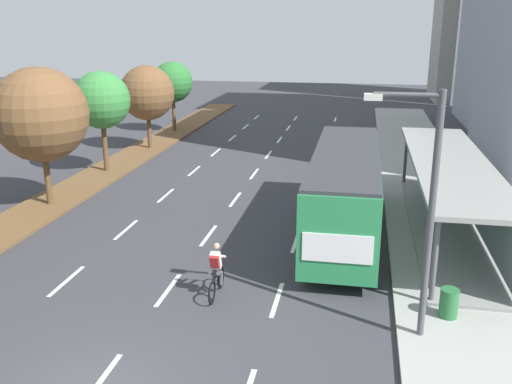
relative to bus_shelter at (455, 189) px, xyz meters
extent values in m
cube|color=brown|center=(-17.83, 7.73, -1.80)|extent=(2.60, 52.00, 0.12)
cube|color=#9E9E99|center=(-0.28, 7.73, -1.79)|extent=(4.50, 52.00, 0.15)
cube|color=white|center=(-13.03, -6.93, -1.86)|extent=(0.14, 2.29, 0.01)
cube|color=white|center=(-13.03, -2.09, -1.86)|extent=(0.14, 2.29, 0.01)
cube|color=white|center=(-13.03, 2.76, -1.86)|extent=(0.14, 2.29, 0.01)
cube|color=white|center=(-13.03, 7.61, -1.86)|extent=(0.14, 2.29, 0.01)
cube|color=white|center=(-13.03, 12.46, -1.86)|extent=(0.14, 2.29, 0.01)
cube|color=white|center=(-13.03, 17.31, -1.86)|extent=(0.14, 2.29, 0.01)
cube|color=white|center=(-13.03, 22.15, -1.86)|extent=(0.14, 2.29, 0.01)
cube|color=white|center=(-13.03, 27.00, -1.86)|extent=(0.14, 2.29, 0.01)
cube|color=white|center=(-9.53, -11.78, -1.86)|extent=(0.14, 2.29, 0.01)
cube|color=white|center=(-9.53, -6.93, -1.86)|extent=(0.14, 2.29, 0.01)
cube|color=white|center=(-9.53, -2.09, -1.86)|extent=(0.14, 2.29, 0.01)
cube|color=white|center=(-9.53, 2.76, -1.86)|extent=(0.14, 2.29, 0.01)
cube|color=white|center=(-9.53, 7.61, -1.86)|extent=(0.14, 2.29, 0.01)
cube|color=white|center=(-9.53, 12.46, -1.86)|extent=(0.14, 2.29, 0.01)
cube|color=white|center=(-9.53, 17.31, -1.86)|extent=(0.14, 2.29, 0.01)
cube|color=white|center=(-9.53, 22.15, -1.86)|extent=(0.14, 2.29, 0.01)
cube|color=white|center=(-9.53, 27.00, -1.86)|extent=(0.14, 2.29, 0.01)
cube|color=white|center=(-6.03, -6.93, -1.86)|extent=(0.14, 2.29, 0.01)
cube|color=white|center=(-6.03, -2.09, -1.86)|extent=(0.14, 2.29, 0.01)
cube|color=white|center=(-6.03, 2.76, -1.86)|extent=(0.14, 2.29, 0.01)
cube|color=white|center=(-6.03, 7.61, -1.86)|extent=(0.14, 2.29, 0.01)
cube|color=white|center=(-6.03, 12.46, -1.86)|extent=(0.14, 2.29, 0.01)
cube|color=white|center=(-6.03, 17.31, -1.86)|extent=(0.14, 2.29, 0.01)
cube|color=white|center=(-6.03, 22.15, -1.86)|extent=(0.14, 2.29, 0.01)
cube|color=white|center=(-6.03, 27.00, -1.86)|extent=(0.14, 2.29, 0.01)
cube|color=gray|center=(-0.28, 0.00, -1.66)|extent=(2.60, 13.60, 0.10)
cylinder|color=#56565B|center=(-1.46, -6.55, -0.31)|extent=(0.16, 0.16, 2.60)
cylinder|color=#56565B|center=(-1.46, 6.55, -0.31)|extent=(0.16, 0.16, 2.60)
cylinder|color=#56565B|center=(0.90, 6.55, -0.31)|extent=(0.16, 0.16, 2.60)
cube|color=gray|center=(0.96, 0.00, -0.31)|extent=(0.10, 12.92, 2.34)
cube|color=gray|center=(-0.28, 0.00, 1.07)|extent=(2.90, 14.00, 0.16)
cube|color=#28844C|center=(-4.28, -0.90, -0.01)|extent=(2.50, 11.20, 2.80)
cube|color=#2D3D4C|center=(-4.28, -0.90, 0.84)|extent=(2.54, 10.30, 0.90)
cube|color=#333338|center=(-4.28, -0.90, 1.45)|extent=(2.45, 10.98, 0.12)
cube|color=#2D3D4C|center=(-4.28, 4.72, 0.34)|extent=(2.25, 0.06, 1.54)
cube|color=white|center=(-4.28, -6.52, -0.21)|extent=(2.12, 0.04, 0.90)
cylinder|color=black|center=(-5.38, 2.57, -1.36)|extent=(0.30, 1.00, 1.00)
cylinder|color=black|center=(-3.18, 2.57, -1.36)|extent=(0.30, 1.00, 1.00)
cylinder|color=black|center=(-5.38, -4.37, -1.36)|extent=(0.30, 1.00, 1.00)
cylinder|color=black|center=(-3.18, -4.37, -1.36)|extent=(0.30, 1.00, 1.00)
torus|color=black|center=(-7.92, -6.46, -1.50)|extent=(0.06, 0.72, 0.72)
torus|color=black|center=(-7.92, -7.56, -1.50)|extent=(0.06, 0.72, 0.72)
cylinder|color=black|center=(-7.92, -7.01, -1.22)|extent=(0.05, 0.94, 0.05)
cylinder|color=black|center=(-7.92, -7.11, -1.40)|extent=(0.05, 0.57, 0.42)
cylinder|color=black|center=(-7.92, -7.21, -1.20)|extent=(0.04, 0.04, 0.40)
cube|color=black|center=(-7.92, -7.21, -1.00)|extent=(0.12, 0.24, 0.06)
cylinder|color=black|center=(-7.92, -6.51, -0.95)|extent=(0.46, 0.04, 0.04)
cube|color=silver|center=(-7.92, -7.03, -0.67)|extent=(0.30, 0.36, 0.59)
cube|color=#A82323|center=(-7.92, -7.19, -0.65)|extent=(0.26, 0.26, 0.42)
sphere|color=tan|center=(-7.92, -6.91, -0.25)|extent=(0.20, 0.20, 0.20)
cylinder|color=#4C4C56|center=(-8.04, -7.06, -1.07)|extent=(0.12, 0.42, 0.25)
cylinder|color=#4C4C56|center=(-8.04, -6.89, -1.33)|extent=(0.10, 0.17, 0.41)
cylinder|color=#4C4C56|center=(-7.80, -7.06, -1.07)|extent=(0.12, 0.42, 0.25)
cylinder|color=#4C4C56|center=(-7.80, -6.89, -1.33)|extent=(0.10, 0.17, 0.41)
cylinder|color=silver|center=(-8.09, -6.81, -0.62)|extent=(0.09, 0.47, 0.28)
cylinder|color=silver|center=(-7.75, -6.81, -0.62)|extent=(0.09, 0.47, 0.28)
cylinder|color=brown|center=(-17.73, 0.22, -0.47)|extent=(0.28, 0.28, 2.54)
sphere|color=brown|center=(-17.73, 0.22, 2.37)|extent=(4.20, 4.20, 4.20)
cylinder|color=brown|center=(-17.81, 6.41, -0.35)|extent=(0.28, 0.28, 2.78)
sphere|color=#38843D|center=(-17.81, 6.41, 2.22)|extent=(3.14, 3.14, 3.14)
cylinder|color=brown|center=(-17.58, 12.59, -0.60)|extent=(0.28, 0.28, 2.30)
sphere|color=brown|center=(-17.58, 12.59, 1.88)|extent=(3.54, 3.54, 3.54)
cylinder|color=brown|center=(-17.96, 18.78, -0.46)|extent=(0.28, 0.28, 2.56)
sphere|color=#2D7533|center=(-17.96, 18.78, 1.96)|extent=(3.04, 3.04, 3.04)
cylinder|color=#4C4C51|center=(-1.93, -8.44, 1.54)|extent=(0.18, 0.18, 6.50)
cylinder|color=#4C4C51|center=(-2.73, -8.44, 4.64)|extent=(1.60, 0.12, 0.12)
cube|color=silver|center=(-3.53, -8.44, 4.57)|extent=(0.44, 0.24, 0.16)
cylinder|color=#286B38|center=(-1.08, -7.33, -1.29)|extent=(0.52, 0.52, 0.85)
cube|color=#A39E93|center=(8.11, 43.04, 7.13)|extent=(8.98, 8.70, 17.98)
camera|label=1|loc=(-3.78, -22.35, 6.29)|focal=39.51mm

